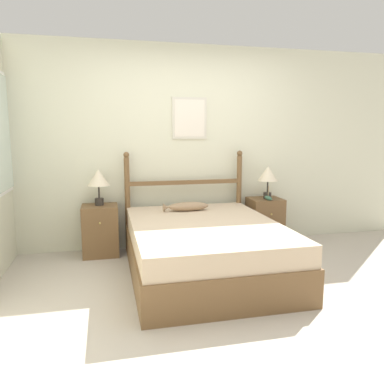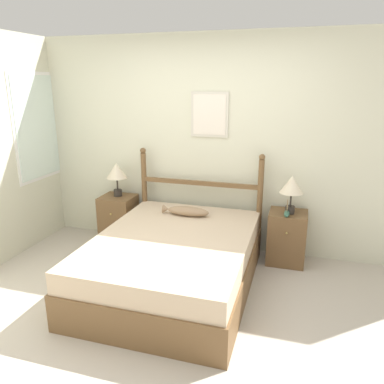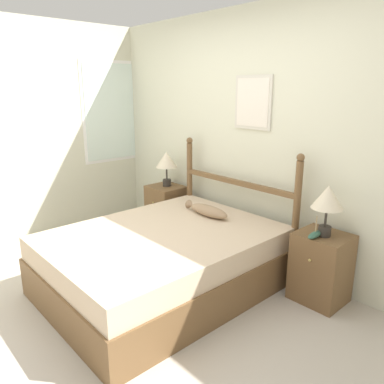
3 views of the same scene
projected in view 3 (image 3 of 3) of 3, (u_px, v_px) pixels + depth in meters
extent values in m
plane|color=#B7AD9E|center=(109.00, 316.00, 3.03)|extent=(16.00, 16.00, 0.00)
cube|color=beige|center=(251.00, 139.00, 3.81)|extent=(6.40, 0.06, 2.55)
cube|color=beige|center=(253.00, 103.00, 3.66)|extent=(0.44, 0.02, 0.52)
cube|color=silver|center=(252.00, 103.00, 3.65)|extent=(0.38, 0.01, 0.46)
cube|color=beige|center=(5.00, 134.00, 4.21)|extent=(0.06, 6.40, 2.55)
cube|color=white|center=(116.00, 112.00, 5.06)|extent=(0.01, 1.01, 1.32)
cube|color=silver|center=(117.00, 112.00, 5.05)|extent=(0.01, 0.93, 1.24)
cube|color=brown|center=(164.00, 271.00, 3.41)|extent=(1.51, 2.01, 0.34)
cube|color=#CCB293|center=(163.00, 243.00, 3.34)|extent=(1.47, 1.97, 0.20)
cylinder|color=brown|center=(190.00, 192.00, 4.45)|extent=(0.07, 0.07, 1.17)
sphere|color=brown|center=(190.00, 141.00, 4.28)|extent=(0.07, 0.07, 0.07)
cylinder|color=brown|center=(295.00, 224.00, 3.41)|extent=(0.07, 0.07, 1.17)
sphere|color=brown|center=(301.00, 158.00, 3.25)|extent=(0.07, 0.07, 0.07)
cube|color=brown|center=(236.00, 182.00, 3.86)|extent=(1.45, 0.05, 0.05)
cube|color=brown|center=(166.00, 209.00, 4.70)|extent=(0.42, 0.38, 0.61)
sphere|color=tan|center=(153.00, 203.00, 4.53)|extent=(0.02, 0.02, 0.02)
cube|color=brown|center=(321.00, 267.00, 3.19)|extent=(0.42, 0.38, 0.61)
sphere|color=tan|center=(310.00, 260.00, 3.02)|extent=(0.02, 0.02, 0.02)
cylinder|color=#2D2823|center=(167.00, 183.00, 4.62)|extent=(0.10, 0.10, 0.08)
cylinder|color=#2D2823|center=(167.00, 173.00, 4.59)|extent=(0.02, 0.02, 0.15)
cone|color=beige|center=(166.00, 159.00, 4.54)|extent=(0.26, 0.26, 0.19)
cylinder|color=#2D2823|center=(324.00, 231.00, 3.07)|extent=(0.10, 0.10, 0.08)
cylinder|color=#2D2823|center=(326.00, 217.00, 3.04)|extent=(0.02, 0.02, 0.15)
cone|color=beige|center=(328.00, 197.00, 2.99)|extent=(0.26, 0.26, 0.19)
ellipsoid|color=#386651|center=(315.00, 235.00, 3.03)|extent=(0.06, 0.20, 0.05)
cylinder|color=#997F56|center=(316.00, 224.00, 3.01)|extent=(0.01, 0.01, 0.13)
ellipsoid|color=#997A5B|center=(209.00, 211.00, 3.72)|extent=(0.48, 0.16, 0.10)
cone|color=#997A5B|center=(191.00, 205.00, 3.91)|extent=(0.07, 0.09, 0.09)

